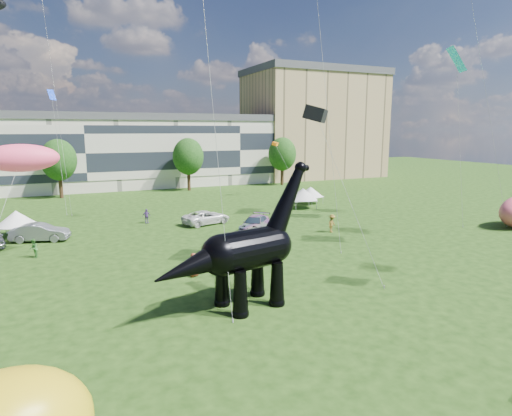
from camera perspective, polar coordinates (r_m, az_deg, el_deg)
name	(u,v)px	position (r m, az deg, el deg)	size (l,w,h in m)	color
ground	(313,326)	(23.70, 7.57, -15.29)	(220.00, 220.00, 0.00)	#16330C
terrace_row	(84,155)	(80.24, -21.95, 6.60)	(78.00, 11.00, 12.00)	beige
apartment_block	(313,126)	(97.71, 7.62, 10.73)	(28.00, 18.00, 22.00)	tan
tree_mid_left	(58,157)	(71.17, -24.85, 6.24)	(5.20, 5.20, 9.44)	#382314
tree_mid_right	(188,154)	(73.78, -9.04, 7.18)	(5.20, 5.20, 9.44)	#382314
tree_far_right	(282,151)	(80.42, 3.52, 7.54)	(5.20, 5.20, 9.44)	#382314
dinosaur_sculpture	(243,253)	(24.67, -1.77, -6.04)	(10.60, 3.95, 8.64)	black
car_grey	(40,232)	(44.62, -26.85, -2.93)	(1.77, 5.08, 1.67)	slate
car_white	(206,217)	(47.40, -6.64, -1.25)	(2.48, 5.38, 1.49)	white
car_dark	(255,224)	(43.83, -0.15, -2.09)	(2.17, 5.35, 1.55)	#595960
gazebo_near	(303,194)	(56.93, 6.27, 1.86)	(4.50, 4.50, 2.67)	silver
gazebo_far	(311,192)	(60.59, 7.28, 2.17)	(4.43, 4.43, 2.39)	white
gazebo_left	(16,218)	(47.59, -29.33, -1.20)	(4.13, 4.13, 2.54)	white
visitors	(173,246)	(35.72, -10.96, -5.03)	(52.61, 44.29, 1.84)	#9F644F
kites	(67,43)	(43.19, -23.94, 19.41)	(66.83, 51.25, 30.79)	red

